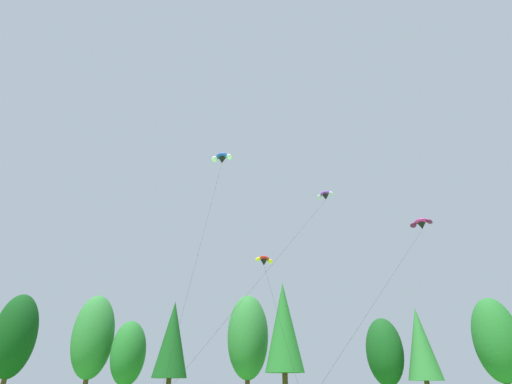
{
  "coord_description": "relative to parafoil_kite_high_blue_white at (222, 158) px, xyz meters",
  "views": [
    {
      "loc": [
        6.89,
        -1.38,
        2.53
      ],
      "look_at": [
        2.66,
        24.13,
        14.84
      ],
      "focal_mm": 28.5,
      "sensor_mm": 36.0,
      "label": 1
    }
  ],
  "objects": [
    {
      "name": "treeline_tree_f",
      "position": [
        4.78,
        16.13,
        -16.06
      ],
      "size": [
        4.88,
        4.88,
        14.91
      ],
      "color": "#472D19",
      "rests_on": "ground_plane"
    },
    {
      "name": "treeline_tree_a",
      "position": [
        -34.19,
        16.98,
        -16.43
      ],
      "size": [
        5.8,
        5.8,
        14.82
      ],
      "color": "#472D19",
      "rests_on": "ground_plane"
    },
    {
      "name": "parafoil_kite_high_blue_white",
      "position": [
        0.0,
        0.0,
        0.0
      ],
      "size": [
        2.61,
        12.14,
        24.47
      ],
      "color": "blue"
    },
    {
      "name": "parafoil_kite_far_purple",
      "position": [
        11.09,
        3.4,
        -3.87
      ],
      "size": [
        12.4,
        15.79,
        20.44
      ],
      "color": "purple"
    },
    {
      "name": "treeline_tree_c",
      "position": [
        -16.85,
        17.85,
        -18.92
      ],
      "size": [
        4.69,
        4.69,
        10.7
      ],
      "color": "#472D19",
      "rests_on": "ground_plane"
    },
    {
      "name": "treeline_tree_d",
      "position": [
        -9.52,
        14.69,
        -17.48
      ],
      "size": [
        4.38,
        4.38,
        12.64
      ],
      "color": "#472D19",
      "rests_on": "ground_plane"
    },
    {
      "name": "treeline_tree_h",
      "position": [
        21.61,
        18.16,
        -18.19
      ],
      "size": [
        4.13,
        4.13,
        11.51
      ],
      "color": "#472D19",
      "rests_on": "ground_plane"
    },
    {
      "name": "treeline_tree_g",
      "position": [
        17.38,
        19.75,
        -19.02
      ],
      "size": [
        4.65,
        4.65,
        10.54
      ],
      "color": "#472D19",
      "rests_on": "ground_plane"
    },
    {
      "name": "parafoil_kite_mid_magenta",
      "position": [
        20.97,
        4.71,
        -7.33
      ],
      "size": [
        13.64,
        15.68,
        17.46
      ],
      "color": "#D12893"
    },
    {
      "name": "parafoil_kite_low_red_yellow",
      "position": [
        4.48,
        1.31,
        -11.55
      ],
      "size": [
        5.04,
        12.21,
        13.19
      ],
      "color": "red"
    },
    {
      "name": "treeline_tree_i",
      "position": [
        29.81,
        16.25,
        -18.05
      ],
      "size": [
        5.08,
        5.08,
        12.14
      ],
      "color": "#472D19",
      "rests_on": "ground_plane"
    },
    {
      "name": "treeline_tree_e",
      "position": [
        -0.65,
        20.28,
        -16.8
      ],
      "size": [
        5.63,
        5.63,
        14.19
      ],
      "color": "#472D19",
      "rests_on": "ground_plane"
    },
    {
      "name": "treeline_tree_b",
      "position": [
        -22.65,
        18.15,
        -16.63
      ],
      "size": [
        5.71,
        5.71,
        14.48
      ],
      "color": "#472D19",
      "rests_on": "ground_plane"
    }
  ]
}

